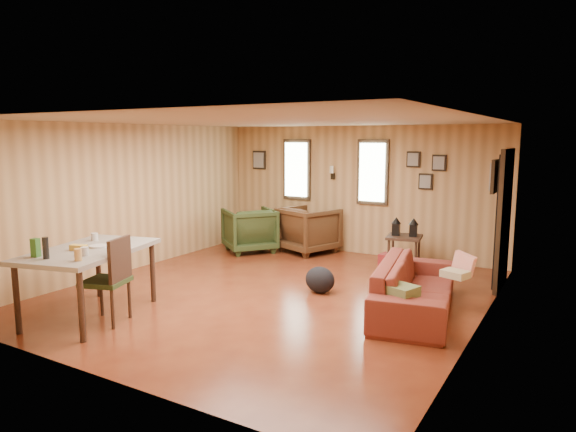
% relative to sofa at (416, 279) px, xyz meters
% --- Properties ---
extents(room, '(5.54, 6.04, 2.44)m').
position_rel_sofa_xyz_m(room, '(-1.79, 0.05, 0.77)').
color(room, brown).
rests_on(room, ground).
extents(sofa, '(1.04, 2.28, 0.86)m').
position_rel_sofa_xyz_m(sofa, '(0.00, 0.00, 0.00)').
color(sofa, maroon).
rests_on(sofa, ground).
extents(recliner_brown, '(1.19, 1.15, 0.97)m').
position_rel_sofa_xyz_m(recliner_brown, '(-2.77, 2.34, 0.05)').
color(recliner_brown, '#452914').
rests_on(recliner_brown, ground).
extents(recliner_green, '(1.21, 1.22, 0.92)m').
position_rel_sofa_xyz_m(recliner_green, '(-3.79, 1.84, 0.03)').
color(recliner_green, '#2C391A').
rests_on(recliner_green, ground).
extents(end_table, '(0.54, 0.49, 0.67)m').
position_rel_sofa_xyz_m(end_table, '(-3.09, 2.57, -0.06)').
color(end_table, '#392419').
rests_on(end_table, ground).
extents(side_table, '(0.63, 0.63, 0.87)m').
position_rel_sofa_xyz_m(side_table, '(-0.79, 2.01, 0.16)').
color(side_table, '#392419').
rests_on(side_table, ground).
extents(cooler, '(0.40, 0.31, 0.26)m').
position_rel_sofa_xyz_m(cooler, '(-0.95, 1.85, -0.30)').
color(cooler, maroon).
rests_on(cooler, ground).
extents(backpack, '(0.52, 0.46, 0.37)m').
position_rel_sofa_xyz_m(backpack, '(-1.40, 0.12, -0.24)').
color(backpack, black).
rests_on(backpack, ground).
extents(sofa_pillows, '(0.81, 1.59, 0.33)m').
position_rel_sofa_xyz_m(sofa_pillows, '(0.24, -0.13, 0.06)').
color(sofa_pillows, '#575F35').
rests_on(sofa_pillows, sofa).
extents(dining_table, '(1.38, 1.86, 1.09)m').
position_rel_sofa_xyz_m(dining_table, '(-3.37, -2.18, 0.34)').
color(dining_table, gray).
rests_on(dining_table, ground).
extents(dining_chair, '(0.59, 0.59, 1.03)m').
position_rel_sofa_xyz_m(dining_chair, '(-2.97, -2.19, 0.15)').
color(dining_chair, '#2C391A').
rests_on(dining_chair, ground).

